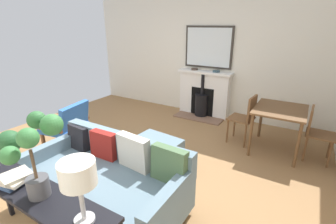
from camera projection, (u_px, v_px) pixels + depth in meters
The scene contains 16 objects.
ground_plane at pixel (127, 162), 3.75m from camera, with size 5.42×5.70×0.01m, color olive.
wall_left at pixel (201, 52), 5.44m from camera, with size 0.12×5.70×2.84m, color silver.
fireplace at pixel (204, 96), 5.51m from camera, with size 0.61×1.23×1.03m.
mirror_over_mantel at pixel (208, 47), 5.23m from camera, with size 0.04×1.08×0.89m.
mantel_bowl_near at pixel (194, 69), 5.46m from camera, with size 0.15×0.15×0.04m.
mantel_bowl_far at pixel (216, 71), 5.21m from camera, with size 0.16×0.16×0.04m.
sofa at pixel (107, 180), 2.74m from camera, with size 0.93×1.85×0.85m.
ottoman at pixel (153, 152), 3.51m from camera, with size 0.74×0.75×0.42m.
armchair_accent at pixel (68, 123), 4.01m from camera, with size 0.76×0.70×0.81m.
console_table at pixel (33, 199), 1.98m from camera, with size 0.32×1.70×0.76m.
table_lamp_far_end at pixel (78, 176), 1.51m from camera, with size 0.23×0.23×0.46m.
potted_plant at pixel (30, 146), 1.76m from camera, with size 0.42×0.45×0.64m.
book_stack at pixel (17, 178), 2.02m from camera, with size 0.29×0.24×0.09m.
dining_table at pixel (280, 115), 3.87m from camera, with size 0.91×0.77×0.75m.
dining_chair_near_fireplace at pixel (246, 116), 4.15m from camera, with size 0.44×0.44×0.88m.
dining_chair_by_back_wall at pixel (315, 130), 3.67m from camera, with size 0.41×0.41×0.84m.
Camera 1 is at (2.46, 2.22, 2.02)m, focal length 25.75 mm.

